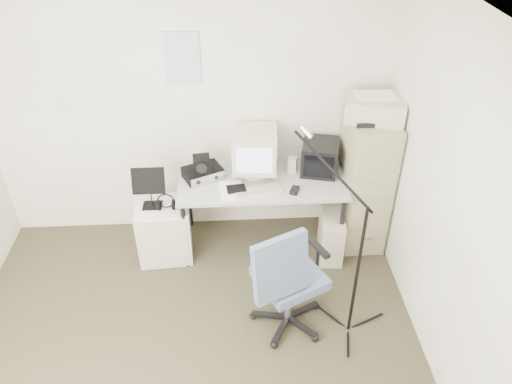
{
  "coord_description": "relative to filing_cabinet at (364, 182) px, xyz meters",
  "views": [
    {
      "loc": [
        0.36,
        -2.27,
        3.24
      ],
      "look_at": [
        0.55,
        0.95,
        0.95
      ],
      "focal_mm": 35.0,
      "sensor_mm": 36.0,
      "label": 1
    }
  ],
  "objects": [
    {
      "name": "floor",
      "position": [
        -1.58,
        -1.48,
        -0.66
      ],
      "size": [
        3.6,
        3.6,
        0.01
      ],
      "primitive_type": "cube",
      "color": "#2C2818",
      "rests_on": "ground"
    },
    {
      "name": "ceiling",
      "position": [
        -1.58,
        -1.48,
        1.85
      ],
      "size": [
        3.6,
        3.6,
        0.01
      ],
      "primitive_type": "cube",
      "color": "white",
      "rests_on": "ground"
    },
    {
      "name": "wall_back",
      "position": [
        -1.58,
        0.32,
        0.6
      ],
      "size": [
        3.6,
        0.02,
        2.5
      ],
      "primitive_type": "cube",
      "color": "white",
      "rests_on": "ground"
    },
    {
      "name": "wall_right",
      "position": [
        0.22,
        -1.48,
        0.6
      ],
      "size": [
        0.02,
        3.6,
        2.5
      ],
      "primitive_type": "cube",
      "color": "white",
      "rests_on": "ground"
    },
    {
      "name": "wall_calendar",
      "position": [
        -1.6,
        0.31,
        1.1
      ],
      "size": [
        0.3,
        0.02,
        0.44
      ],
      "primitive_type": "cube",
      "color": "white",
      "rests_on": "wall_back"
    },
    {
      "name": "filing_cabinet",
      "position": [
        0.0,
        0.0,
        0.0
      ],
      "size": [
        0.4,
        0.6,
        1.3
      ],
      "primitive_type": "cube",
      "color": "tan",
      "rests_on": "floor"
    },
    {
      "name": "printer",
      "position": [
        0.0,
        -0.01,
        0.74
      ],
      "size": [
        0.56,
        0.45,
        0.19
      ],
      "primitive_type": "cube",
      "rotation": [
        0.0,
        0.0,
        -0.27
      ],
      "color": "#B6AB9A",
      "rests_on": "filing_cabinet"
    },
    {
      "name": "desk",
      "position": [
        -0.95,
        -0.03,
        -0.29
      ],
      "size": [
        1.5,
        0.7,
        0.73
      ],
      "primitive_type": "cube",
      "color": "#B3B3B3",
      "rests_on": "floor"
    },
    {
      "name": "crt_monitor",
      "position": [
        -1.01,
        0.08,
        0.29
      ],
      "size": [
        0.42,
        0.44,
        0.43
      ],
      "primitive_type": "cube",
      "rotation": [
        0.0,
        0.0,
        -0.07
      ],
      "color": "#B6AB9A",
      "rests_on": "desk"
    },
    {
      "name": "crt_tv",
      "position": [
        -0.41,
        0.09,
        0.22
      ],
      "size": [
        0.38,
        0.4,
        0.29
      ],
      "primitive_type": "cube",
      "rotation": [
        0.0,
        0.0,
        -0.23
      ],
      "color": "black",
      "rests_on": "desk"
    },
    {
      "name": "desk_speaker",
      "position": [
        -0.66,
        0.09,
        0.15
      ],
      "size": [
        0.09,
        0.09,
        0.14
      ],
      "primitive_type": "cube",
      "rotation": [
        0.0,
        0.0,
        -0.29
      ],
      "color": "#C1B39C",
      "rests_on": "desk"
    },
    {
      "name": "keyboard",
      "position": [
        -1.0,
        -0.23,
        0.09
      ],
      "size": [
        0.44,
        0.25,
        0.02
      ],
      "primitive_type": "cube",
      "rotation": [
        0.0,
        0.0,
        0.27
      ],
      "color": "#B6AB9A",
      "rests_on": "desk"
    },
    {
      "name": "mouse",
      "position": [
        -0.68,
        -0.24,
        0.1
      ],
      "size": [
        0.1,
        0.13,
        0.03
      ],
      "primitive_type": "cube",
      "rotation": [
        0.0,
        0.0,
        -0.39
      ],
      "color": "black",
      "rests_on": "desk"
    },
    {
      "name": "radio_receiver",
      "position": [
        -1.48,
        0.04,
        0.13
      ],
      "size": [
        0.4,
        0.36,
        0.1
      ],
      "primitive_type": "cube",
      "rotation": [
        0.0,
        0.0,
        0.43
      ],
      "color": "black",
      "rests_on": "desk"
    },
    {
      "name": "radio_speaker",
      "position": [
        -1.48,
        -0.0,
        0.25
      ],
      "size": [
        0.16,
        0.15,
        0.15
      ],
      "primitive_type": "cube",
      "rotation": [
        0.0,
        0.0,
        0.12
      ],
      "color": "black",
      "rests_on": "radio_receiver"
    },
    {
      "name": "papers",
      "position": [
        -1.22,
        -0.19,
        0.09
      ],
      "size": [
        0.24,
        0.3,
        0.02
      ],
      "primitive_type": "cube",
      "rotation": [
        0.0,
        0.0,
        0.13
      ],
      "color": "white",
      "rests_on": "desk"
    },
    {
      "name": "pc_tower",
      "position": [
        -0.31,
        -0.22,
        -0.43
      ],
      "size": [
        0.26,
        0.49,
        0.44
      ],
      "primitive_type": "cube",
      "rotation": [
        0.0,
        0.0,
        -0.12
      ],
      "color": "#B6AB9A",
      "rests_on": "floor"
    },
    {
      "name": "office_chair",
      "position": [
        -0.8,
        -1.04,
        -0.13
      ],
      "size": [
        0.81,
        0.81,
        1.05
      ],
      "primitive_type": "cube",
      "rotation": [
        0.0,
        0.0,
        0.46
      ],
      "color": "slate",
      "rests_on": "floor"
    },
    {
      "name": "side_cart",
      "position": [
        -1.85,
        -0.17,
        -0.36
      ],
      "size": [
        0.5,
        0.41,
        0.58
      ],
      "primitive_type": "cube",
      "rotation": [
        0.0,
        0.0,
        0.08
      ],
      "color": "silver",
      "rests_on": "floor"
    },
    {
      "name": "music_stand",
      "position": [
        -1.93,
        -0.18,
        0.14
      ],
      "size": [
        0.28,
        0.16,
        0.41
      ],
      "primitive_type": "cube",
      "rotation": [
        0.0,
        0.0,
        0.02
      ],
      "color": "black",
      "rests_on": "side_cart"
    },
    {
      "name": "headphones",
      "position": [
        -1.8,
        -0.22,
        -0.01
      ],
      "size": [
        0.2,
        0.2,
        0.03
      ],
      "primitive_type": "torus",
      "rotation": [
        0.0,
        0.0,
        -0.19
      ],
      "color": "black",
      "rests_on": "side_cart"
    },
    {
      "name": "mic_stand",
      "position": [
        -0.32,
        -1.14,
        0.16
      ],
      "size": [
        0.03,
        0.03,
        1.61
      ],
      "primitive_type": "cylinder",
      "rotation": [
        0.0,
        0.0,
        2.38
      ],
      "color": "black",
      "rests_on": "floor"
    }
  ]
}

